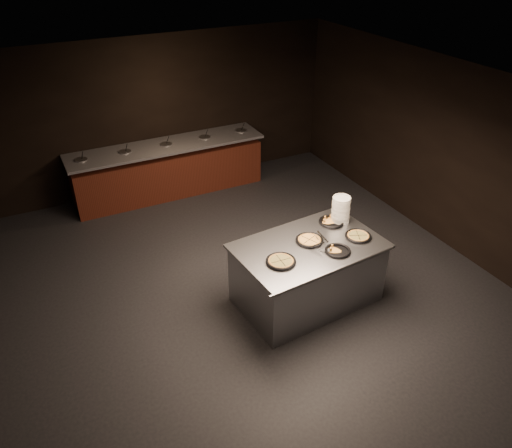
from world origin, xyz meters
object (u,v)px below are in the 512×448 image
(pan_cheese_whole, at_px, (309,240))
(pan_veggie_whole, at_px, (281,261))
(serving_counter, at_px, (307,274))
(plate_stack, at_px, (341,209))

(pan_cheese_whole, bearing_deg, pan_veggie_whole, -156.90)
(serving_counter, bearing_deg, plate_stack, 19.85)
(plate_stack, xyz_separation_m, pan_cheese_whole, (-0.67, -0.26, -0.17))
(pan_veggie_whole, xyz_separation_m, pan_cheese_whole, (0.58, 0.25, -0.00))
(serving_counter, relative_size, pan_veggie_whole, 5.25)
(pan_veggie_whole, bearing_deg, plate_stack, 21.99)
(plate_stack, bearing_deg, pan_veggie_whole, -158.01)
(serving_counter, xyz_separation_m, pan_cheese_whole, (0.05, 0.07, 0.51))
(plate_stack, height_order, pan_veggie_whole, plate_stack)
(plate_stack, distance_m, pan_cheese_whole, 0.74)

